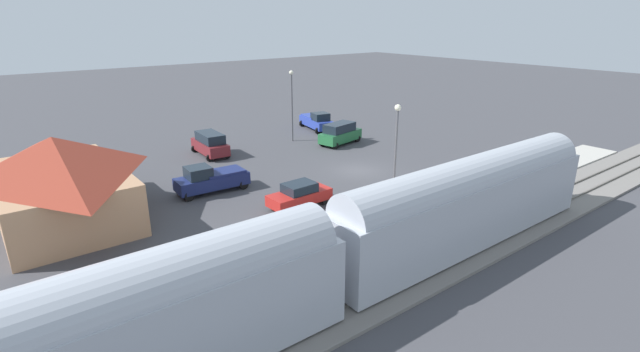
% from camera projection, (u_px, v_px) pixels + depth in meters
% --- Properties ---
extents(ground_plane, '(200.00, 200.00, 0.00)m').
position_uv_depth(ground_plane, '(358.00, 170.00, 40.16)').
color(ground_plane, '#424247').
extents(railway_track, '(4.80, 70.00, 0.30)m').
position_uv_depth(railway_track, '(506.00, 223.00, 29.65)').
color(railway_track, slate).
rests_on(railway_track, ground).
extents(platform, '(3.20, 46.00, 0.30)m').
position_uv_depth(platform, '(454.00, 204.00, 32.63)').
color(platform, '#B7B2A8').
rests_on(platform, ground).
extents(station_building, '(12.39, 7.99, 5.58)m').
position_uv_depth(station_building, '(59.00, 178.00, 29.47)').
color(station_building, tan).
rests_on(station_building, ground).
extents(pedestrian_on_platform, '(0.36, 0.36, 1.71)m').
position_uv_depth(pedestrian_on_platform, '(519.00, 172.00, 35.79)').
color(pedestrian_on_platform, brown).
rests_on(pedestrian_on_platform, platform).
extents(pedestrian_waiting_far, '(0.36, 0.36, 1.71)m').
position_uv_depth(pedestrian_waiting_far, '(426.00, 196.00, 30.86)').
color(pedestrian_waiting_far, '#23284C').
rests_on(pedestrian_waiting_far, platform).
extents(pickup_blue, '(5.67, 3.27, 2.14)m').
position_uv_depth(pickup_blue, '(317.00, 121.00, 54.31)').
color(pickup_blue, '#283D9E').
rests_on(pickup_blue, ground).
extents(sedan_red, '(1.96, 4.55, 1.74)m').
position_uv_depth(sedan_red, '(300.00, 195.00, 32.25)').
color(sedan_red, red).
rests_on(sedan_red, ground).
extents(suv_green, '(2.94, 5.20, 2.22)m').
position_uv_depth(suv_green, '(340.00, 133.00, 48.07)').
color(suv_green, '#236638').
rests_on(suv_green, ground).
extents(suv_maroon, '(4.99, 2.59, 2.22)m').
position_uv_depth(suv_maroon, '(210.00, 144.00, 44.15)').
color(suv_maroon, maroon).
rests_on(suv_maroon, ground).
extents(pickup_navy, '(2.23, 5.49, 2.14)m').
position_uv_depth(pickup_navy, '(211.00, 179.00, 34.94)').
color(pickup_navy, navy).
rests_on(pickup_navy, ground).
extents(light_pole_near_platform, '(0.44, 0.44, 7.11)m').
position_uv_depth(light_pole_near_platform, '(396.00, 142.00, 31.43)').
color(light_pole_near_platform, '#515156').
rests_on(light_pole_near_platform, ground).
extents(light_pole_lot_center, '(0.44, 0.44, 7.38)m').
position_uv_depth(light_pole_lot_center, '(292.00, 97.00, 48.14)').
color(light_pole_lot_center, '#515156').
rests_on(light_pole_lot_center, ground).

